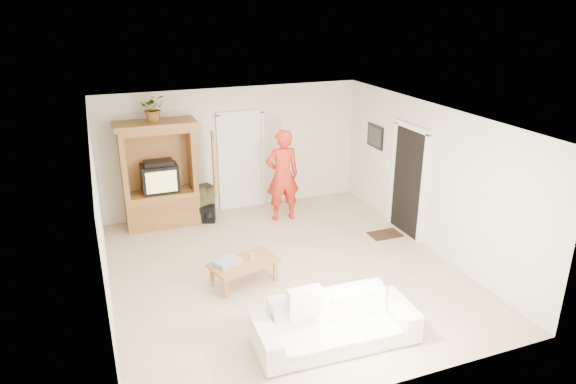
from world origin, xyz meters
The scene contains 19 objects.
floor centered at (0.00, 0.00, 0.00)m, with size 6.00×6.00×0.00m, color tan.
ceiling centered at (0.00, 0.00, 2.60)m, with size 6.00×6.00×0.00m, color white.
wall_back centered at (0.00, 3.00, 1.30)m, with size 5.50×5.50×0.00m, color silver.
wall_front centered at (0.00, -3.00, 1.30)m, with size 5.50×5.50×0.00m, color silver.
wall_left centered at (-2.75, 0.00, 1.30)m, with size 6.00×6.00×0.00m, color silver.
wall_right centered at (2.75, 0.00, 1.30)m, with size 6.00×6.00×0.00m, color silver.
armoire centered at (-1.58, 2.66, 0.91)m, with size 1.82×1.14×2.10m.
door_back centered at (0.15, 2.97, 1.02)m, with size 0.85×0.05×2.04m, color white.
doorway_right centered at (2.73, 0.60, 1.02)m, with size 0.05×0.90×2.04m, color black.
framed_picture centered at (2.73, 1.90, 1.60)m, with size 0.03×0.60×0.48m, color black.
doormat centered at (2.30, 0.60, 0.01)m, with size 0.60×0.40×0.02m, color #382316.
plant centered at (-1.60, 2.63, 2.36)m, with size 0.46×0.40×0.51m, color #4C7238.
man centered at (0.73, 2.05, 0.94)m, with size 0.69×0.45×1.88m, color red.
sofa centered at (-0.06, -2.04, 0.31)m, with size 2.13×0.83×0.62m, color white.
coffee_table centered at (-0.74, -0.16, 0.34)m, with size 1.15×0.82×0.39m.
towel centered at (-1.00, -0.16, 0.43)m, with size 0.38×0.28×0.08m, color #CC4484.
candle centered at (-0.60, -0.11, 0.44)m, with size 0.08×0.08×0.10m, color tan.
backpack_black centered at (-0.75, 2.39, 0.18)m, with size 0.29×0.17×0.36m, color black, non-canonical shape.
backpack_olive centered at (-0.80, 2.55, 0.37)m, with size 0.39×0.29×0.74m, color #47442B, non-canonical shape.
Camera 1 is at (-2.66, -7.09, 4.23)m, focal length 32.00 mm.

